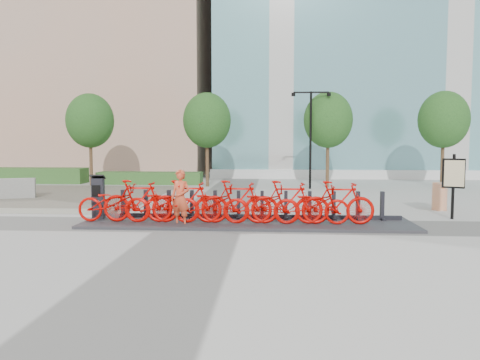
# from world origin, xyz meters

# --- Properties ---
(ground) EXTENTS (120.00, 120.00, 0.00)m
(ground) POSITION_xyz_m (0.00, 0.00, 0.00)
(ground) COLOR #B5B5B0
(glass_building) EXTENTS (32.00, 16.00, 24.00)m
(glass_building) POSITION_xyz_m (14.00, 26.00, 12.00)
(glass_building) COLOR slate
(glass_building) RESTS_ON ground
(gravel_patch) EXTENTS (14.00, 14.00, 0.00)m
(gravel_patch) POSITION_xyz_m (-10.00, 7.00, 0.01)
(gravel_patch) COLOR #454238
(gravel_patch) RESTS_ON ground
(hedge_a) EXTENTS (10.00, 1.40, 0.90)m
(hedge_a) POSITION_xyz_m (-14.00, 13.50, 0.45)
(hedge_a) COLOR #2F5125
(hedge_a) RESTS_ON ground
(hedge_b) EXTENTS (6.00, 1.20, 0.70)m
(hedge_b) POSITION_xyz_m (-5.00, 13.20, 0.35)
(hedge_b) COLOR #2F5125
(hedge_b) RESTS_ON ground
(tree_0) EXTENTS (2.60, 2.60, 5.10)m
(tree_0) POSITION_xyz_m (-8.00, 12.00, 3.59)
(tree_0) COLOR brown
(tree_0) RESTS_ON ground
(tree_1) EXTENTS (2.60, 2.60, 5.10)m
(tree_1) POSITION_xyz_m (-1.50, 12.00, 3.59)
(tree_1) COLOR brown
(tree_1) RESTS_ON ground
(tree_2) EXTENTS (2.60, 2.60, 5.10)m
(tree_2) POSITION_xyz_m (5.00, 12.00, 3.59)
(tree_2) COLOR brown
(tree_2) RESTS_ON ground
(tree_3) EXTENTS (2.60, 2.60, 5.10)m
(tree_3) POSITION_xyz_m (11.00, 12.00, 3.59)
(tree_3) COLOR brown
(tree_3) RESTS_ON ground
(streetlamp) EXTENTS (2.00, 0.20, 5.00)m
(streetlamp) POSITION_xyz_m (4.00, 11.00, 3.13)
(streetlamp) COLOR black
(streetlamp) RESTS_ON ground
(dock_pad) EXTENTS (9.60, 2.40, 0.08)m
(dock_pad) POSITION_xyz_m (1.30, 0.30, 0.04)
(dock_pad) COLOR #302F34
(dock_pad) RESTS_ON ground
(dock_rail_posts) EXTENTS (8.02, 0.50, 0.85)m
(dock_rail_posts) POSITION_xyz_m (1.36, 0.77, 0.51)
(dock_rail_posts) COLOR black
(dock_rail_posts) RESTS_ON dock_pad
(bike_0) EXTENTS (2.11, 0.73, 1.11)m
(bike_0) POSITION_xyz_m (-2.60, -0.05, 0.63)
(bike_0) COLOR #C30500
(bike_0) RESTS_ON dock_pad
(bike_1) EXTENTS (2.04, 0.58, 1.23)m
(bike_1) POSITION_xyz_m (-1.88, -0.05, 0.69)
(bike_1) COLOR #C30500
(bike_1) RESTS_ON dock_pad
(bike_2) EXTENTS (2.11, 0.73, 1.11)m
(bike_2) POSITION_xyz_m (-1.16, -0.05, 0.63)
(bike_2) COLOR #C30500
(bike_2) RESTS_ON dock_pad
(bike_3) EXTENTS (2.04, 0.58, 1.23)m
(bike_3) POSITION_xyz_m (-0.44, -0.05, 0.69)
(bike_3) COLOR #C30500
(bike_3) RESTS_ON dock_pad
(bike_4) EXTENTS (2.11, 0.73, 1.11)m
(bike_4) POSITION_xyz_m (0.28, -0.05, 0.63)
(bike_4) COLOR #C30500
(bike_4) RESTS_ON dock_pad
(bike_5) EXTENTS (2.04, 0.58, 1.23)m
(bike_5) POSITION_xyz_m (1.00, -0.05, 0.69)
(bike_5) COLOR #C30500
(bike_5) RESTS_ON dock_pad
(bike_6) EXTENTS (2.11, 0.73, 1.11)m
(bike_6) POSITION_xyz_m (1.72, -0.05, 0.63)
(bike_6) COLOR #C30500
(bike_6) RESTS_ON dock_pad
(bike_7) EXTENTS (2.04, 0.58, 1.23)m
(bike_7) POSITION_xyz_m (2.44, -0.05, 0.69)
(bike_7) COLOR #C30500
(bike_7) RESTS_ON dock_pad
(bike_8) EXTENTS (2.11, 0.73, 1.11)m
(bike_8) POSITION_xyz_m (3.16, -0.05, 0.63)
(bike_8) COLOR #C30500
(bike_8) RESTS_ON dock_pad
(bike_9) EXTENTS (2.04, 0.58, 1.23)m
(bike_9) POSITION_xyz_m (3.88, -0.05, 0.69)
(bike_9) COLOR #C30500
(bike_9) RESTS_ON dock_pad
(kiosk) EXTENTS (0.46, 0.40, 1.35)m
(kiosk) POSITION_xyz_m (-3.26, 0.48, 0.73)
(kiosk) COLOR black
(kiosk) RESTS_ON dock_pad
(worker_red) EXTENTS (0.69, 0.57, 1.63)m
(worker_red) POSITION_xyz_m (-0.59, -0.21, 0.81)
(worker_red) COLOR #DC4D2B
(worker_red) RESTS_ON ground
(construction_barrel) EXTENTS (0.65, 0.65, 0.98)m
(construction_barrel) POSITION_xyz_m (7.96, 3.60, 0.49)
(construction_barrel) COLOR #E15100
(construction_barrel) RESTS_ON ground
(jersey_barrier) EXTENTS (2.24, 1.39, 0.84)m
(jersey_barrier) POSITION_xyz_m (-9.31, 5.96, 0.42)
(jersey_barrier) COLOR gray
(jersey_barrier) RESTS_ON ground
(map_sign) EXTENTS (0.65, 0.35, 2.04)m
(map_sign) POSITION_xyz_m (7.66, 1.59, 1.35)
(map_sign) COLOR black
(map_sign) RESTS_ON ground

